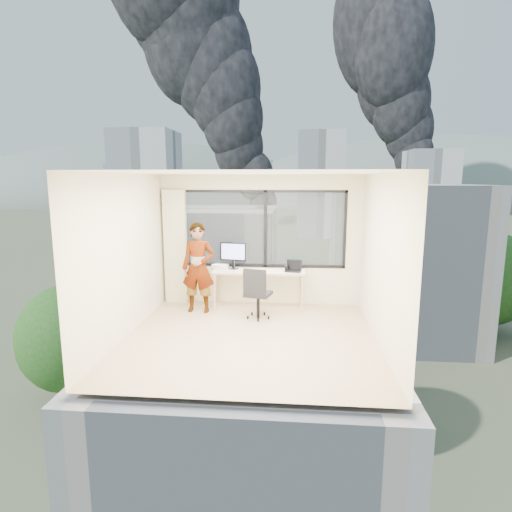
# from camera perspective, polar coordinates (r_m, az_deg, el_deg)

# --- Properties ---
(floor) EXTENTS (4.00, 4.00, 0.01)m
(floor) POSITION_cam_1_polar(r_m,az_deg,el_deg) (6.93, -0.76, -10.88)
(floor) COLOR tan
(floor) RESTS_ON ground
(ceiling) EXTENTS (4.00, 4.00, 0.01)m
(ceiling) POSITION_cam_1_polar(r_m,az_deg,el_deg) (6.47, -0.81, 11.14)
(ceiling) COLOR white
(ceiling) RESTS_ON ground
(wall_front) EXTENTS (4.00, 0.01, 2.60)m
(wall_front) POSITION_cam_1_polar(r_m,az_deg,el_deg) (4.64, -3.34, -4.74)
(wall_front) COLOR beige
(wall_front) RESTS_ON ground
(wall_left) EXTENTS (0.01, 4.00, 2.60)m
(wall_left) POSITION_cam_1_polar(r_m,az_deg,el_deg) (7.07, -17.13, 0.02)
(wall_left) COLOR beige
(wall_left) RESTS_ON ground
(wall_right) EXTENTS (0.01, 4.00, 2.60)m
(wall_right) POSITION_cam_1_polar(r_m,az_deg,el_deg) (6.68, 16.55, -0.53)
(wall_right) COLOR beige
(wall_right) RESTS_ON ground
(window_wall) EXTENTS (3.30, 0.16, 1.55)m
(window_wall) POSITION_cam_1_polar(r_m,az_deg,el_deg) (8.51, 0.94, 3.67)
(window_wall) COLOR black
(window_wall) RESTS_ON ground
(curtain) EXTENTS (0.45, 0.14, 2.30)m
(curtain) POSITION_cam_1_polar(r_m,az_deg,el_deg) (8.75, -10.76, 1.20)
(curtain) COLOR beige
(curtain) RESTS_ON floor
(desk) EXTENTS (1.80, 0.60, 0.75)m
(desk) POSITION_cam_1_polar(r_m,az_deg,el_deg) (8.39, 0.41, -4.41)
(desk) COLOR tan
(desk) RESTS_ON floor
(chair) EXTENTS (0.60, 0.60, 0.97)m
(chair) POSITION_cam_1_polar(r_m,az_deg,el_deg) (7.70, 0.30, -4.90)
(chair) COLOR black
(chair) RESTS_ON floor
(person) EXTENTS (0.63, 0.42, 1.71)m
(person) POSITION_cam_1_polar(r_m,az_deg,el_deg) (8.09, -7.76, -1.57)
(person) COLOR #2D2D33
(person) RESTS_ON floor
(monitor) EXTENTS (0.55, 0.21, 0.54)m
(monitor) POSITION_cam_1_polar(r_m,az_deg,el_deg) (8.41, -3.07, 0.09)
(monitor) COLOR black
(monitor) RESTS_ON desk
(game_console) EXTENTS (0.34, 0.31, 0.07)m
(game_console) POSITION_cam_1_polar(r_m,az_deg,el_deg) (8.58, -4.82, -1.32)
(game_console) COLOR white
(game_console) RESTS_ON desk
(laptop) EXTENTS (0.36, 0.37, 0.20)m
(laptop) POSITION_cam_1_polar(r_m,az_deg,el_deg) (8.19, 5.00, -1.42)
(laptop) COLOR black
(laptop) RESTS_ON desk
(cellphone) EXTENTS (0.11, 0.07, 0.01)m
(cellphone) POSITION_cam_1_polar(r_m,az_deg,el_deg) (8.24, -1.08, -1.97)
(cellphone) COLOR black
(cellphone) RESTS_ON desk
(pen_cup) EXTENTS (0.08, 0.08, 0.10)m
(pen_cup) POSITION_cam_1_polar(r_m,az_deg,el_deg) (8.26, 4.14, -1.66)
(pen_cup) COLOR black
(pen_cup) RESTS_ON desk
(handbag) EXTENTS (0.28, 0.18, 0.20)m
(handbag) POSITION_cam_1_polar(r_m,az_deg,el_deg) (8.44, 4.93, -1.05)
(handbag) COLOR #0C483C
(handbag) RESTS_ON desk
(exterior_ground) EXTENTS (400.00, 400.00, 0.04)m
(exterior_ground) POSITION_cam_1_polar(r_m,az_deg,el_deg) (127.51, 4.81, 2.77)
(exterior_ground) COLOR #515B3D
(exterior_ground) RESTS_ON ground
(near_bldg_a) EXTENTS (16.00, 12.00, 14.00)m
(near_bldg_a) POSITION_cam_1_polar(r_m,az_deg,el_deg) (38.87, -9.44, -4.05)
(near_bldg_a) COLOR beige
(near_bldg_a) RESTS_ON exterior_ground
(near_bldg_b) EXTENTS (14.00, 13.00, 16.00)m
(near_bldg_b) POSITION_cam_1_polar(r_m,az_deg,el_deg) (46.63, 19.12, -0.83)
(near_bldg_b) COLOR white
(near_bldg_b) RESTS_ON exterior_ground
(far_tower_a) EXTENTS (14.00, 14.00, 28.00)m
(far_tower_a) POSITION_cam_1_polar(r_m,az_deg,el_deg) (107.55, -14.38, 8.59)
(far_tower_a) COLOR silver
(far_tower_a) RESTS_ON exterior_ground
(far_tower_b) EXTENTS (13.00, 13.00, 30.00)m
(far_tower_b) POSITION_cam_1_polar(r_m,az_deg,el_deg) (126.65, 8.59, 9.45)
(far_tower_b) COLOR silver
(far_tower_b) RESTS_ON exterior_ground
(far_tower_c) EXTENTS (15.00, 15.00, 26.00)m
(far_tower_c) POSITION_cam_1_polar(r_m,az_deg,el_deg) (153.03, 22.23, 8.18)
(far_tower_c) COLOR silver
(far_tower_c) RESTS_ON exterior_ground
(far_tower_d) EXTENTS (16.00, 14.00, 22.00)m
(far_tower_d) POSITION_cam_1_polar(r_m,az_deg,el_deg) (167.87, -16.20, 7.96)
(far_tower_d) COLOR silver
(far_tower_d) RESTS_ON exterior_ground
(hill_a) EXTENTS (288.00, 216.00, 90.00)m
(hill_a) POSITION_cam_1_polar(r_m,az_deg,el_deg) (348.41, -15.24, 7.17)
(hill_a) COLOR slate
(hill_a) RESTS_ON exterior_ground
(hill_b) EXTENTS (300.00, 220.00, 96.00)m
(hill_b) POSITION_cam_1_polar(r_m,az_deg,el_deg) (341.61, 22.21, 6.72)
(hill_b) COLOR slate
(hill_b) RESTS_ON exterior_ground
(tree_a) EXTENTS (7.00, 7.00, 8.00)m
(tree_a) POSITION_cam_1_polar(r_m,az_deg,el_deg) (35.25, -24.00, -11.46)
(tree_a) COLOR #20501A
(tree_a) RESTS_ON exterior_ground
(tree_b) EXTENTS (7.60, 7.60, 9.00)m
(tree_b) POSITION_cam_1_polar(r_m,az_deg,el_deg) (27.42, 12.06, -15.95)
(tree_b) COLOR #20501A
(tree_b) RESTS_ON exterior_ground
(tree_c) EXTENTS (8.40, 8.40, 10.00)m
(tree_c) POSITION_cam_1_polar(r_m,az_deg,el_deg) (52.37, 29.10, -3.76)
(tree_c) COLOR #20501A
(tree_c) RESTS_ON exterior_ground
(smoke_plume_a) EXTENTS (40.00, 24.00, 90.00)m
(smoke_plume_a) POSITION_cam_1_polar(r_m,az_deg,el_deg) (160.99, 1.33, 23.34)
(smoke_plume_a) COLOR black
(smoke_plume_a) RESTS_ON exterior_ground
(smoke_plume_b) EXTENTS (30.00, 18.00, 70.00)m
(smoke_plume_b) POSITION_cam_1_polar(r_m,az_deg,el_deg) (186.23, 23.13, 17.01)
(smoke_plume_b) COLOR black
(smoke_plume_b) RESTS_ON exterior_ground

